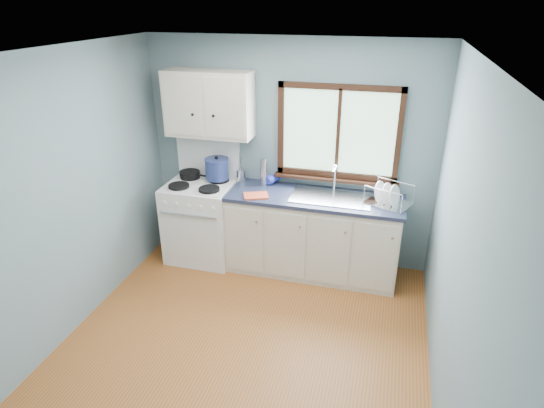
% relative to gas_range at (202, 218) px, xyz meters
% --- Properties ---
extents(floor, '(3.20, 3.60, 0.02)m').
position_rel_gas_range_xyz_m(floor, '(0.95, -1.47, -0.50)').
color(floor, '#9D5825').
rests_on(floor, ground).
extents(ceiling, '(3.20, 3.60, 0.02)m').
position_rel_gas_range_xyz_m(ceiling, '(0.95, -1.47, 2.02)').
color(ceiling, white).
rests_on(ceiling, wall_back).
extents(wall_back, '(3.20, 0.02, 2.50)m').
position_rel_gas_range_xyz_m(wall_back, '(0.95, 0.34, 0.76)').
color(wall_back, slate).
rests_on(wall_back, ground).
extents(wall_left, '(0.02, 3.60, 2.50)m').
position_rel_gas_range_xyz_m(wall_left, '(-0.66, -1.47, 0.76)').
color(wall_left, slate).
rests_on(wall_left, ground).
extents(wall_right, '(0.02, 3.60, 2.50)m').
position_rel_gas_range_xyz_m(wall_right, '(2.56, -1.47, 0.76)').
color(wall_right, slate).
rests_on(wall_right, ground).
extents(gas_range, '(0.76, 0.69, 1.36)m').
position_rel_gas_range_xyz_m(gas_range, '(0.00, 0.00, 0.00)').
color(gas_range, white).
rests_on(gas_range, floor).
extents(base_cabinets, '(1.85, 0.60, 0.88)m').
position_rel_gas_range_xyz_m(base_cabinets, '(1.31, 0.02, -0.08)').
color(base_cabinets, beige).
rests_on(base_cabinets, floor).
extents(countertop, '(1.89, 0.64, 0.04)m').
position_rel_gas_range_xyz_m(countertop, '(1.31, 0.02, 0.41)').
color(countertop, '#1B2136').
rests_on(countertop, base_cabinets).
extents(sink, '(0.84, 0.46, 0.44)m').
position_rel_gas_range_xyz_m(sink, '(1.49, 0.02, 0.37)').
color(sink, silver).
rests_on(sink, countertop).
extents(window, '(1.36, 0.10, 1.03)m').
position_rel_gas_range_xyz_m(window, '(1.48, 0.30, 0.98)').
color(window, '#9EC6A8').
rests_on(window, wall_back).
extents(upper_cabinets, '(0.95, 0.35, 0.70)m').
position_rel_gas_range_xyz_m(upper_cabinets, '(0.10, 0.15, 1.31)').
color(upper_cabinets, beige).
rests_on(upper_cabinets, wall_back).
extents(skillet, '(0.37, 0.27, 0.05)m').
position_rel_gas_range_xyz_m(skillet, '(-0.18, 0.14, 0.49)').
color(skillet, black).
rests_on(skillet, gas_range).
extents(stockpot, '(0.29, 0.29, 0.27)m').
position_rel_gas_range_xyz_m(stockpot, '(0.16, 0.13, 0.59)').
color(stockpot, navy).
rests_on(stockpot, gas_range).
extents(utensil_crock, '(0.12, 0.12, 0.34)m').
position_rel_gas_range_xyz_m(utensil_crock, '(0.42, 0.23, 0.50)').
color(utensil_crock, silver).
rests_on(utensil_crock, countertop).
extents(thermos, '(0.09, 0.09, 0.31)m').
position_rel_gas_range_xyz_m(thermos, '(0.70, 0.17, 0.58)').
color(thermos, silver).
rests_on(thermos, countertop).
extents(soap_bottle, '(0.14, 0.14, 0.28)m').
position_rel_gas_range_xyz_m(soap_bottle, '(0.75, 0.17, 0.57)').
color(soap_bottle, '#2735B3').
rests_on(soap_bottle, countertop).
extents(dish_towel, '(0.31, 0.27, 0.02)m').
position_rel_gas_range_xyz_m(dish_towel, '(0.71, -0.16, 0.44)').
color(dish_towel, '#E45430').
rests_on(dish_towel, countertop).
extents(dish_rack, '(0.52, 0.46, 0.22)m').
position_rel_gas_range_xyz_m(dish_rack, '(2.06, 0.01, 0.48)').
color(dish_rack, silver).
rests_on(dish_rack, countertop).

